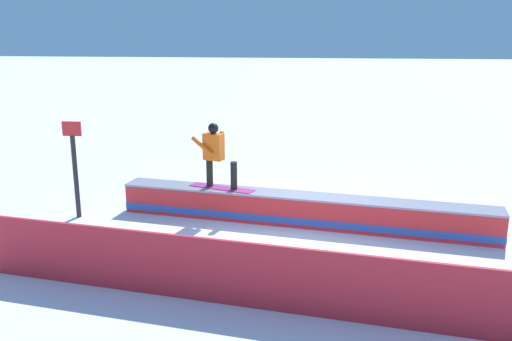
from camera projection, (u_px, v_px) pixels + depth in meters
The scene contains 5 objects.
ground_plane at pixel (302, 224), 11.35m from camera, with size 120.00×120.00×0.00m, color white.
grind_box at pixel (302, 211), 11.28m from camera, with size 7.69×1.85×0.64m.
snowboarder at pixel (216, 153), 11.51m from camera, with size 1.45×0.74×1.38m.
safety_fence at pixel (295, 281), 7.72m from camera, with size 10.05×0.06×1.00m, color red.
trail_marker at pixel (75, 167), 11.52m from camera, with size 0.40×0.10×2.06m.
Camera 1 is at (-0.23, 10.74, 3.96)m, focal length 38.75 mm.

